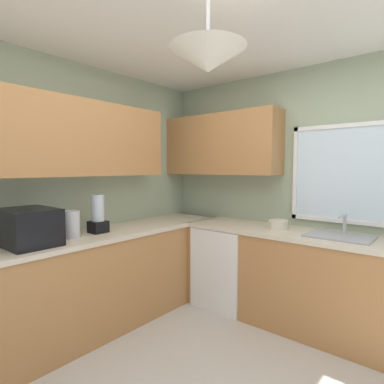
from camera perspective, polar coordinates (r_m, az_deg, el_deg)
name	(u,v)px	position (r m, az deg, el deg)	size (l,w,h in m)	color
room_shell	(171,134)	(2.73, -3.82, 10.49)	(3.66, 3.69, 2.62)	#9EAD8E
counter_run_left	(78,286)	(3.12, -20.07, -15.86)	(0.65, 3.30, 0.92)	#AD7542
counter_run_back	(321,284)	(3.24, 22.53, -15.19)	(2.75, 0.65, 0.92)	#AD7542
dishwasher	(228,265)	(3.63, 6.56, -13.14)	(0.60, 0.60, 0.87)	white
microwave	(28,227)	(2.79, -27.66, -5.67)	(0.48, 0.36, 0.29)	black
kettle	(71,224)	(2.93, -21.12, -5.53)	(0.14, 0.14, 0.24)	#B7B7BC
sink_assembly	(340,236)	(3.08, 25.34, -7.20)	(0.54, 0.40, 0.19)	#9EA0A5
bowl	(278,225)	(3.26, 15.46, -5.74)	(0.19, 0.19, 0.09)	beige
blender_appliance	(98,216)	(3.08, -16.77, -4.14)	(0.15, 0.15, 0.36)	black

